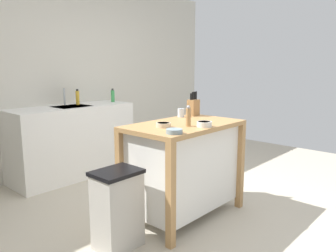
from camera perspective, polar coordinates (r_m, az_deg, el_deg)
name	(u,v)px	position (r m, az deg, el deg)	size (l,w,h in m)	color
ground_plane	(199,212)	(3.40, 5.28, -14.46)	(6.52, 6.52, 0.00)	#BCB29E
wall_back	(67,74)	(4.78, -16.83, 8.44)	(5.52, 0.10, 2.60)	beige
kitchen_island	(184,165)	(3.16, 2.71, -6.59)	(1.11, 0.66, 0.90)	#AD7F4C
knife_block	(193,107)	(3.54, 4.35, 3.26)	(0.11, 0.09, 0.25)	#9E7042
bowl_ceramic_small	(204,124)	(2.90, 6.20, 0.35)	(0.13, 0.13, 0.05)	silver
bowl_ceramic_wide	(174,131)	(2.60, 1.09, -0.87)	(0.13, 0.13, 0.04)	gray
bowl_stoneware_deep	(163,125)	(2.88, -0.79, 0.22)	(0.13, 0.13, 0.04)	beige
drinking_cup	(181,113)	(3.44, 2.24, 2.27)	(0.07, 0.07, 0.09)	silver
pepper_grinder	(188,116)	(2.91, 3.49, 1.64)	(0.04, 0.04, 0.18)	#AD7F4C
trash_bin	(117,209)	(2.71, -8.63, -13.85)	(0.36, 0.28, 0.63)	#B7B2A8
sink_counter	(73,141)	(4.49, -15.98, -2.46)	(1.57, 0.60, 0.91)	white
sink_faucet	(64,97)	(4.53, -17.28, 4.79)	(0.02, 0.02, 0.22)	#B7BCC1
bottle_dish_soap	(78,97)	(4.54, -15.19, 4.72)	(0.05, 0.05, 0.20)	yellow
bottle_hand_soap	(113,96)	(4.78, -9.42, 5.11)	(0.05, 0.05, 0.19)	green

